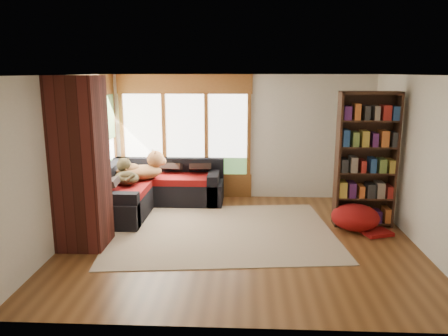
% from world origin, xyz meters
% --- Properties ---
extents(floor, '(5.50, 5.50, 0.00)m').
position_xyz_m(floor, '(0.00, 0.00, 0.00)').
color(floor, brown).
rests_on(floor, ground).
extents(ceiling, '(5.50, 5.50, 0.00)m').
position_xyz_m(ceiling, '(0.00, 0.00, 2.60)').
color(ceiling, white).
extents(wall_back, '(5.50, 0.04, 2.60)m').
position_xyz_m(wall_back, '(0.00, 2.50, 1.30)').
color(wall_back, silver).
rests_on(wall_back, ground).
extents(wall_front, '(5.50, 0.04, 2.60)m').
position_xyz_m(wall_front, '(0.00, -2.50, 1.30)').
color(wall_front, silver).
rests_on(wall_front, ground).
extents(wall_left, '(0.04, 5.00, 2.60)m').
position_xyz_m(wall_left, '(-2.75, 0.00, 1.30)').
color(wall_left, silver).
rests_on(wall_left, ground).
extents(wall_right, '(0.04, 5.00, 2.60)m').
position_xyz_m(wall_right, '(2.75, 0.00, 1.30)').
color(wall_right, silver).
rests_on(wall_right, ground).
extents(windows_back, '(2.82, 0.10, 1.90)m').
position_xyz_m(windows_back, '(-1.20, 2.47, 1.35)').
color(windows_back, brown).
rests_on(windows_back, wall_back).
extents(windows_left, '(0.10, 2.62, 1.90)m').
position_xyz_m(windows_left, '(-2.72, 1.20, 1.35)').
color(windows_left, brown).
rests_on(windows_left, wall_left).
extents(roller_blind, '(0.03, 0.72, 0.90)m').
position_xyz_m(roller_blind, '(-2.69, 2.03, 1.75)').
color(roller_blind, '#61864D').
rests_on(roller_blind, wall_left).
extents(brick_chimney, '(0.70, 0.70, 2.60)m').
position_xyz_m(brick_chimney, '(-2.40, -0.35, 1.30)').
color(brick_chimney, '#471914').
rests_on(brick_chimney, ground).
extents(sectional_sofa, '(2.20, 2.20, 0.80)m').
position_xyz_m(sectional_sofa, '(-1.95, 1.70, 0.30)').
color(sectional_sofa, black).
rests_on(sectional_sofa, ground).
extents(area_rug, '(4.00, 3.21, 0.01)m').
position_xyz_m(area_rug, '(-0.32, 0.31, 0.01)').
color(area_rug, beige).
rests_on(area_rug, ground).
extents(bookshelf, '(1.00, 0.33, 2.33)m').
position_xyz_m(bookshelf, '(2.14, 0.79, 1.17)').
color(bookshelf, '#341C11').
rests_on(bookshelf, ground).
extents(pouf, '(1.06, 1.06, 0.44)m').
position_xyz_m(pouf, '(1.96, 0.55, 0.23)').
color(pouf, maroon).
rests_on(pouf, area_rug).
extents(dog_tan, '(0.99, 0.86, 0.48)m').
position_xyz_m(dog_tan, '(-1.90, 1.63, 0.78)').
color(dog_tan, brown).
rests_on(dog_tan, sectional_sofa).
extents(dog_brindle, '(0.69, 0.82, 0.40)m').
position_xyz_m(dog_brindle, '(-2.18, 1.28, 0.74)').
color(dog_brindle, black).
rests_on(dog_brindle, sectional_sofa).
extents(throw_pillows, '(1.98, 1.68, 0.45)m').
position_xyz_m(throw_pillows, '(-1.86, 1.75, 0.77)').
color(throw_pillows, black).
rests_on(throw_pillows, sectional_sofa).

